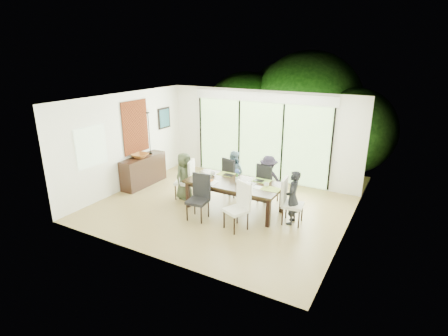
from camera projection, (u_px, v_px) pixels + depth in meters
The scene contains 62 objects.
floor at pixel (219, 209), 8.76m from camera, with size 6.00×5.00×0.01m, color olive.
ceiling at pixel (219, 100), 7.90m from camera, with size 6.00×5.00×0.01m, color white.
wall_back at pixel (261, 136), 10.41m from camera, with size 6.00×0.02×2.70m, color white.
wall_front at pixel (149, 192), 6.25m from camera, with size 6.00×0.02×2.70m, color silver.
wall_left at pixel (125, 142), 9.72m from camera, with size 0.02×5.00×2.70m, color silver.
wall_right at pixel (350, 178), 6.94m from camera, with size 0.02×5.00×2.70m, color beige.
glass_doors at pixel (260, 141), 10.42m from camera, with size 4.20×0.02×2.30m, color #598C3F.
blinds_header at pixel (262, 97), 10.00m from camera, with size 4.40×0.06×0.28m, color white.
mullion_a at pixel (201, 133), 11.39m from camera, with size 0.05×0.04×2.30m, color black.
mullion_b at pixel (239, 138), 10.74m from camera, with size 0.05×0.04×2.30m, color black.
mullion_c at pixel (282, 144), 10.09m from camera, with size 0.05×0.04×2.30m, color black.
mullion_d at pixel (331, 150), 9.45m from camera, with size 0.05×0.04×2.30m, color black.
side_window at pixel (91, 147), 8.66m from camera, with size 0.02×0.90×1.00m, color #8CAD7F.
deck at pixel (270, 172), 11.59m from camera, with size 6.00×1.80×0.10m, color brown.
rail_top at pixel (280, 149), 12.06m from camera, with size 6.00×0.08×0.06m, color brown.
foliage_left at pixel (246, 114), 13.44m from camera, with size 3.20×3.20×3.20m, color #14380F.
foliage_mid at pixel (307, 107), 12.80m from camera, with size 4.00×4.00×4.00m, color #14380F.
foliage_right at pixel (353, 131), 11.48m from camera, with size 2.80×2.80×2.80m, color #14380F.
foliage_far at pixel (287, 107), 13.90m from camera, with size 3.60×3.60×3.60m, color #14380F.
table_top at pixel (234, 183), 8.49m from camera, with size 2.34×1.07×0.06m, color black.
table_apron at pixel (234, 186), 8.52m from camera, with size 2.15×0.88×0.10m, color black.
table_leg_fl at pixel (188, 195), 8.75m from camera, with size 0.09×0.09×0.67m, color black.
table_leg_fr at pixel (268, 213), 7.75m from camera, with size 0.09×0.09×0.67m, color black.
table_leg_bl at pixel (206, 184), 9.46m from camera, with size 0.09×0.09×0.67m, color black.
table_leg_br at pixel (282, 199), 8.47m from camera, with size 0.09×0.09×0.67m, color black.
chair_left_end at pixel (184, 179), 9.24m from camera, with size 0.45×0.45×1.07m, color white, non-canonical shape.
chair_right_end at pixel (293, 202), 7.85m from camera, with size 0.45×0.45×1.07m, color silver, non-canonical shape.
chair_far_left at pixel (234, 176), 9.46m from camera, with size 0.45×0.45×1.07m, color black, non-canonical shape.
chair_far_right at pixel (268, 182), 8.99m from camera, with size 0.45×0.45×1.07m, color black, non-canonical shape.
chair_near_left at pixel (198, 198), 8.06m from camera, with size 0.45×0.45×1.07m, color black, non-canonical shape.
chair_near_right at pixel (236, 207), 7.59m from camera, with size 0.45×0.45×1.07m, color white, non-canonical shape.
person_left_end at pixel (184, 176), 9.20m from camera, with size 0.59×0.37×1.26m, color #3B442D.
person_right_end at pixel (293, 198), 7.83m from camera, with size 0.59×0.37×1.26m, color black.
person_far_left at pixel (234, 173), 9.41m from camera, with size 0.59×0.37×1.26m, color #6E8F9F.
person_far_right at pixel (268, 179), 8.95m from camera, with size 0.59×0.37×1.26m, color #262030.
placemat_left at pixel (201, 175), 8.92m from camera, with size 0.43×0.31×0.01m, color #9EB13F.
placemat_right at pixel (271, 189), 8.04m from camera, with size 0.43×0.31×0.01m, color #8DA33A.
placemat_far_l at pixel (226, 174), 9.02m from camera, with size 0.43×0.31×0.01m, color #ACC044.
placemat_far_r at pixel (262, 181), 8.56m from camera, with size 0.43×0.31×0.01m, color #8FC145.
placemat_paper at pixel (208, 182), 8.49m from camera, with size 0.43×0.31×0.01m, color white.
tablet_far_l at pixel (228, 175), 8.93m from camera, with size 0.25×0.18×0.01m, color black.
tablet_far_r at pixel (259, 181), 8.54m from camera, with size 0.23×0.17×0.01m, color black.
papers at pixel (260, 188), 8.12m from camera, with size 0.29×0.21×0.00m, color white.
platter_base at pixel (208, 181), 8.48m from camera, with size 0.25×0.25×0.02m, color white.
platter_snacks at pixel (208, 181), 8.48m from camera, with size 0.20×0.20×0.01m, color #C26316.
vase at pixel (237, 179), 8.48m from camera, with size 0.08×0.08×0.12m, color silver.
hyacinth_stems at pixel (237, 175), 8.44m from camera, with size 0.04×0.04×0.16m, color #337226.
hyacinth_blooms at pixel (237, 171), 8.41m from camera, with size 0.11×0.11×0.11m, color #455AAC.
laptop at pixel (202, 177), 8.79m from camera, with size 0.32×0.21×0.03m, color silver.
cup_a at pixel (213, 174), 8.91m from camera, with size 0.12×0.12×0.09m, color white.
cup_b at pixel (238, 183), 8.32m from camera, with size 0.10×0.10×0.09m, color white.
cup_c at pixel (266, 185), 8.18m from camera, with size 0.12×0.12×0.09m, color white.
book at pixel (244, 183), 8.41m from camera, with size 0.16×0.22×0.02m, color white.
sideboard at pixel (144, 171), 10.20m from camera, with size 0.43×1.53×0.86m, color black.
bowl at pixel (140, 156), 9.96m from camera, with size 0.46×0.46×0.11m, color brown.
candlestick_base at pixel (150, 153), 10.35m from camera, with size 0.10×0.10×0.04m, color black.
candlestick_shaft at pixel (149, 133), 10.16m from camera, with size 0.02×0.02×1.20m, color black.
candlestick_pan at pixel (148, 113), 9.97m from camera, with size 0.10×0.10×0.03m, color black.
candle at pixel (148, 111), 9.95m from camera, with size 0.03×0.03×0.10m, color silver.
tapestry at pixel (135, 127), 9.92m from camera, with size 0.02×1.00×1.50m, color maroon.
art_frame at pixel (164, 118), 10.98m from camera, with size 0.03×0.55×0.65m, color black.
art_canvas at pixel (165, 118), 10.97m from camera, with size 0.01×0.45×0.55m, color #194350.
Camera 1 is at (3.99, -6.91, 3.76)m, focal length 28.00 mm.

